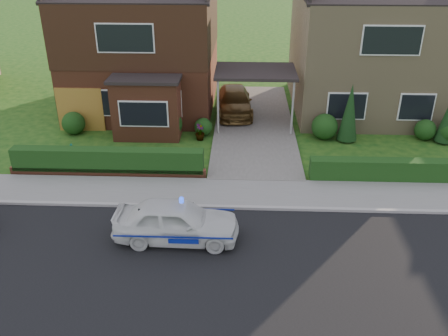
{
  "coord_description": "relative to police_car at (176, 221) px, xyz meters",
  "views": [
    {
      "loc": [
        -0.57,
        -10.98,
        8.69
      ],
      "look_at": [
        -1.17,
        3.5,
        1.36
      ],
      "focal_mm": 38.0,
      "sensor_mm": 36.0,
      "label": 1
    }
  ],
  "objects": [
    {
      "name": "sidewalk",
      "position": [
        2.55,
        2.9,
        -0.61
      ],
      "size": [
        60.0,
        2.0,
        0.1
      ],
      "primitive_type": "cube",
      "color": "slate",
      "rests_on": "ground"
    },
    {
      "name": "conifer_b",
      "position": [
        11.15,
        8.0,
        0.44
      ],
      "size": [
        0.9,
        0.9,
        2.2
      ],
      "primitive_type": "cone",
      "color": "black",
      "rests_on": "ground"
    },
    {
      "name": "shrub_left_mid",
      "position": [
        -1.45,
        8.1,
        0.0
      ],
      "size": [
        1.32,
        1.32,
        1.32
      ],
      "primitive_type": "sphere",
      "color": "black",
      "rests_on": "ground"
    },
    {
      "name": "driveway",
      "position": [
        2.55,
        9.8,
        -0.6
      ],
      "size": [
        3.8,
        12.0,
        0.12
      ],
      "primitive_type": "cube",
      "color": "#666059",
      "rests_on": "ground"
    },
    {
      "name": "hedge_right",
      "position": [
        8.35,
        4.15,
        -0.66
      ],
      "size": [
        7.5,
        0.55,
        0.8
      ],
      "primitive_type": "cube",
      "color": "black",
      "rests_on": "ground"
    },
    {
      "name": "road",
      "position": [
        2.55,
        -1.2,
        -0.66
      ],
      "size": [
        60.0,
        6.0,
        0.02
      ],
      "primitive_type": "cube",
      "color": "black",
      "rests_on": "ground"
    },
    {
      "name": "garage_door",
      "position": [
        -5.7,
        8.76,
        0.39
      ],
      "size": [
        2.2,
        0.1,
        2.1
      ],
      "primitive_type": "cube",
      "color": "olive",
      "rests_on": "ground"
    },
    {
      "name": "hedge_left",
      "position": [
        -3.25,
        4.25,
        -0.66
      ],
      "size": [
        7.5,
        0.55,
        0.9
      ],
      "primitive_type": "cube",
      "color": "black",
      "rests_on": "ground"
    },
    {
      "name": "house_left",
      "position": [
        -3.23,
        12.7,
        3.15
      ],
      "size": [
        7.5,
        9.53,
        7.25
      ],
      "color": "brown",
      "rests_on": "ground"
    },
    {
      "name": "shrub_left_far",
      "position": [
        -5.95,
        8.3,
        -0.12
      ],
      "size": [
        1.08,
        1.08,
        1.08
      ],
      "primitive_type": "sphere",
      "color": "black",
      "rests_on": "ground"
    },
    {
      "name": "ground",
      "position": [
        2.55,
        -1.2,
        -0.66
      ],
      "size": [
        120.0,
        120.0,
        0.0
      ],
      "primitive_type": "plane",
      "color": "#124312",
      "rests_on": "ground"
    },
    {
      "name": "carport_link",
      "position": [
        2.55,
        9.75,
        2.0
      ],
      "size": [
        3.8,
        3.0,
        2.77
      ],
      "color": "black",
      "rests_on": "ground"
    },
    {
      "name": "potted_plant_a",
      "position": [
        -5.1,
        5.38,
        -0.29
      ],
      "size": [
        0.4,
        0.29,
        0.74
      ],
      "primitive_type": "imported",
      "rotation": [
        0.0,
        0.0,
        0.07
      ],
      "color": "gray",
      "rests_on": "ground"
    },
    {
      "name": "police_car",
      "position": [
        0.0,
        0.0,
        0.0
      ],
      "size": [
        3.54,
        3.89,
        1.48
      ],
      "rotation": [
        0.0,
        0.0,
        1.55
      ],
      "color": "silver",
      "rests_on": "ground"
    },
    {
      "name": "shrub_right_near",
      "position": [
        5.75,
        8.2,
        -0.06
      ],
      "size": [
        1.2,
        1.2,
        1.2
      ],
      "primitive_type": "sphere",
      "color": "black",
      "rests_on": "ground"
    },
    {
      "name": "driveway_car",
      "position": [
        1.55,
        11.21,
        0.08
      ],
      "size": [
        2.02,
        4.34,
        1.23
      ],
      "primitive_type": "imported",
      "rotation": [
        0.0,
        0.0,
        0.07
      ],
      "color": "brown",
      "rests_on": "driveway"
    },
    {
      "name": "house_right",
      "position": [
        8.35,
        12.79,
        3.01
      ],
      "size": [
        7.5,
        8.06,
        7.25
      ],
      "color": "tan",
      "rests_on": "ground"
    },
    {
      "name": "conifer_a",
      "position": [
        6.75,
        8.0,
        0.64
      ],
      "size": [
        0.9,
        0.9,
        2.6
      ],
      "primitive_type": "cone",
      "color": "black",
      "rests_on": "ground"
    },
    {
      "name": "dwarf_wall",
      "position": [
        -3.25,
        4.1,
        -0.48
      ],
      "size": [
        7.7,
        0.25,
        0.36
      ],
      "primitive_type": "cube",
      "color": "brown",
      "rests_on": "ground"
    },
    {
      "name": "shrub_right_mid",
      "position": [
        10.35,
        8.3,
        -0.18
      ],
      "size": [
        0.96,
        0.96,
        0.96
      ],
      "primitive_type": "sphere",
      "color": "black",
      "rests_on": "ground"
    },
    {
      "name": "potted_plant_b",
      "position": [
        -4.11,
        4.87,
        -0.25
      ],
      "size": [
        0.57,
        0.53,
        0.81
      ],
      "primitive_type": "imported",
      "rotation": [
        0.0,
        0.0,
        0.52
      ],
      "color": "gray",
      "rests_on": "ground"
    },
    {
      "name": "shrub_left_near",
      "position": [
        0.15,
        8.4,
        -0.24
      ],
      "size": [
        0.84,
        0.84,
        0.84
      ],
      "primitive_type": "sphere",
      "color": "black",
      "rests_on": "ground"
    },
    {
      "name": "kerb",
      "position": [
        2.55,
        1.85,
        -0.6
      ],
      "size": [
        60.0,
        0.16,
        0.12
      ],
      "primitive_type": "cube",
      "color": "#9E9993",
      "rests_on": "ground"
    },
    {
      "name": "potted_plant_c",
      "position": [
        0.05,
        7.8,
        -0.28
      ],
      "size": [
        0.54,
        0.54,
        0.76
      ],
      "primitive_type": "imported",
      "rotation": [
        0.0,
        0.0,
        1.24
      ],
      "color": "gray",
      "rests_on": "ground"
    }
  ]
}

